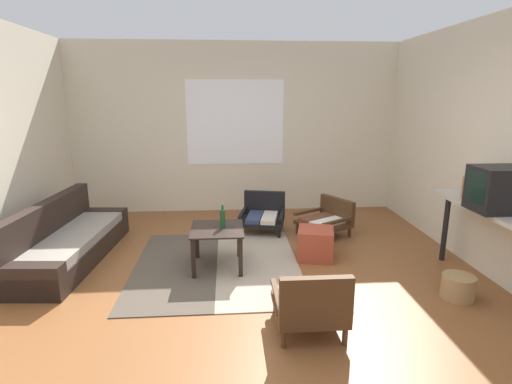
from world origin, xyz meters
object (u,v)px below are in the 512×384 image
at_px(ottoman_orange, 315,244).
at_px(coffee_table, 217,236).
at_px(glass_bottle, 223,218).
at_px(armchair_by_window, 263,214).
at_px(armchair_striped_foreground, 311,304).
at_px(couch, 67,242).
at_px(clay_vase, 473,186).
at_px(wicker_basket, 458,287).
at_px(crt_television, 503,189).
at_px(armchair_corner, 327,218).
at_px(console_shelf, 486,216).

bearing_deg(ottoman_orange, coffee_table, -171.06).
relative_size(coffee_table, glass_bottle, 2.43).
bearing_deg(armchair_by_window, armchair_striped_foreground, -86.67).
distance_m(couch, armchair_striped_foreground, 3.03).
bearing_deg(clay_vase, wicker_basket, -124.85).
height_order(crt_television, wicker_basket, crt_television).
relative_size(coffee_table, armchair_corner, 0.77).
xyz_separation_m(couch, armchair_striped_foreground, (2.52, -1.67, 0.04)).
bearing_deg(couch, crt_television, -15.03).
xyz_separation_m(armchair_by_window, ottoman_orange, (0.53, -1.05, -0.06)).
height_order(armchair_by_window, armchair_corner, armchair_by_window).
xyz_separation_m(coffee_table, wicker_basket, (2.28, -0.88, -0.26)).
bearing_deg(armchair_striped_foreground, ottoman_orange, 76.01).
bearing_deg(armchair_corner, couch, -168.86).
xyz_separation_m(armchair_striped_foreground, ottoman_orange, (0.38, 1.51, -0.08)).
height_order(armchair_striped_foreground, clay_vase, clay_vase).
xyz_separation_m(armchair_striped_foreground, armchair_corner, (0.71, 2.31, -0.03)).
bearing_deg(armchair_by_window, clay_vase, -38.96).
distance_m(crt_television, glass_bottle, 2.74).
distance_m(console_shelf, clay_vase, 0.35).
bearing_deg(console_shelf, armchair_corner, 124.99).
distance_m(couch, console_shelf, 4.52).
bearing_deg(armchair_striped_foreground, clay_vase, 26.93).
xyz_separation_m(coffee_table, clay_vase, (2.62, -0.39, 0.61)).
distance_m(armchair_by_window, armchair_corner, 0.90).
xyz_separation_m(armchair_corner, console_shelf, (1.14, -1.63, 0.51)).
xyz_separation_m(armchair_striped_foreground, glass_bottle, (-0.71, 1.37, 0.31)).
xyz_separation_m(armchair_striped_foreground, wicker_basket, (1.52, 0.46, -0.14)).
bearing_deg(armchair_striped_foreground, wicker_basket, 16.80).
height_order(coffee_table, armchair_by_window, armchair_by_window).
xyz_separation_m(coffee_table, armchair_by_window, (0.62, 1.23, -0.13)).
relative_size(armchair_by_window, console_shelf, 0.49).
bearing_deg(crt_television, armchair_by_window, 134.13).
height_order(couch, armchair_corner, couch).
distance_m(clay_vase, glass_bottle, 2.63).
bearing_deg(console_shelf, wicker_basket, -146.01).
xyz_separation_m(clay_vase, glass_bottle, (-2.56, 0.43, -0.41)).
bearing_deg(armchair_corner, armchair_striped_foreground, -107.19).
relative_size(armchair_corner, console_shelf, 0.56).
distance_m(armchair_by_window, wicker_basket, 2.68).
bearing_deg(armchair_corner, clay_vase, -50.27).
height_order(coffee_table, armchair_striped_foreground, armchair_striped_foreground).
relative_size(console_shelf, glass_bottle, 5.63).
bearing_deg(wicker_basket, armchair_by_window, 128.39).
xyz_separation_m(crt_television, wicker_basket, (-0.33, -0.04, -0.94)).
bearing_deg(armchair_striped_foreground, couch, 146.46).
bearing_deg(armchair_corner, glass_bottle, -146.43).
relative_size(couch, clay_vase, 5.84).
relative_size(armchair_striped_foreground, clay_vase, 1.68).
distance_m(couch, glass_bottle, 1.87).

